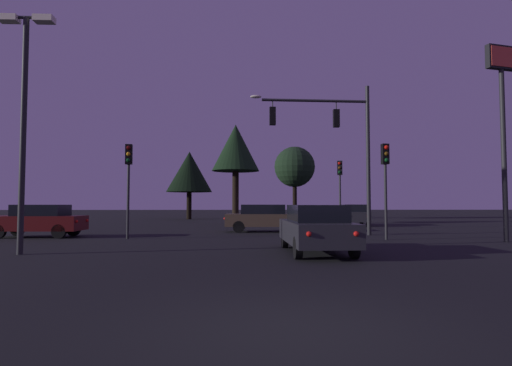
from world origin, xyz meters
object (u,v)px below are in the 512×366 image
car_crossing_left (39,220)px  car_far_lane (353,215)px  tree_behind_sign (189,172)px  traffic_light_corner_left (340,180)px  car_nearside_lane (316,228)px  traffic_light_corner_right (129,172)px  tree_left_far (236,149)px  traffic_light_median (386,171)px  tree_center_horizon (295,167)px  car_crossing_right (265,218)px  parking_lot_lamp_post (24,100)px  store_sign_illuminated (502,100)px  traffic_signal_mast_arm (337,135)px

car_crossing_left → car_far_lane: (17.63, 9.98, 0.00)m
car_crossing_left → tree_behind_sign: tree_behind_sign is taller
traffic_light_corner_left → car_nearside_lane: (-3.90, -12.85, -2.25)m
traffic_light_corner_right → tree_left_far: tree_left_far is taller
traffic_light_median → tree_center_horizon: (-0.71, 25.00, 2.41)m
car_crossing_right → parking_lot_lamp_post: (-8.15, -10.17, 4.00)m
traffic_light_corner_left → tree_center_horizon: 17.05m
store_sign_illuminated → traffic_signal_mast_arm: bearing=147.3°
traffic_signal_mast_arm → car_crossing_right: size_ratio=1.64×
car_nearside_lane → car_crossing_left: same height
traffic_light_corner_left → car_crossing_right: traffic_light_corner_left is taller
traffic_light_corner_right → parking_lot_lamp_post: size_ratio=0.56×
tree_behind_sign → car_crossing_right: bearing=-71.4°
car_crossing_right → traffic_signal_mast_arm: bearing=-38.3°
car_crossing_right → parking_lot_lamp_post: 13.63m
traffic_light_median → car_far_lane: traffic_light_median is taller
store_sign_illuminated → tree_center_horizon: 26.77m
car_crossing_right → car_far_lane: same height
traffic_light_corner_right → tree_center_horizon: tree_center_horizon is taller
traffic_light_corner_right → traffic_light_median: 11.40m
parking_lot_lamp_post → car_far_lane: bearing=48.2°
traffic_light_corner_left → car_crossing_right: 6.07m
tree_behind_sign → tree_left_far: (4.91, -11.41, 0.92)m
traffic_signal_mast_arm → parking_lot_lamp_post: 13.78m
car_far_lane → traffic_light_corner_right: bearing=-140.0°
car_nearside_lane → parking_lot_lamp_post: bearing=-179.5°
traffic_signal_mast_arm → traffic_light_median: traffic_signal_mast_arm is taller
traffic_light_corner_left → store_sign_illuminated: (4.58, -9.37, 2.84)m
traffic_light_corner_left → car_nearside_lane: traffic_light_corner_left is taller
traffic_light_median → car_far_lane: 12.26m
traffic_light_corner_right → store_sign_illuminated: size_ratio=0.52×
traffic_light_corner_left → car_far_lane: 4.81m
tree_center_horizon → tree_behind_sign: bearing=179.0°
car_nearside_lane → tree_center_horizon: 30.25m
car_nearside_lane → tree_center_horizon: (3.25, 29.72, 4.60)m
car_far_lane → tree_behind_sign: bearing=135.5°
car_crossing_left → car_crossing_right: 11.35m
car_nearside_lane → parking_lot_lamp_post: 10.00m
traffic_light_corner_left → parking_lot_lamp_post: parking_lot_lamp_post is taller
traffic_light_median → car_crossing_right: 7.63m
car_crossing_right → parking_lot_lamp_post: bearing=-128.7°
car_crossing_right → traffic_light_corner_right: bearing=-144.7°
traffic_light_corner_left → tree_left_far: bearing=139.7°
parking_lot_lamp_post → tree_center_horizon: tree_center_horizon is taller
car_nearside_lane → tree_center_horizon: bearing=83.8°
traffic_light_median → traffic_light_corner_right: bearing=175.8°
car_crossing_left → tree_left_far: size_ratio=0.55×
traffic_light_corner_left → car_far_lane: bearing=63.6°
traffic_light_corner_left → store_sign_illuminated: bearing=-64.0°
parking_lot_lamp_post → tree_left_far: tree_left_far is taller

